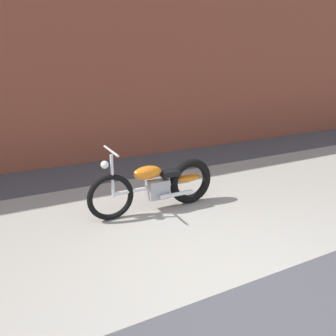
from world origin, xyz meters
TOP-DOWN VIEW (x-y plane):
  - ground_plane at (0.00, 0.00)m, footprint 80.00×80.00m
  - sidewalk_slab at (0.00, 1.75)m, footprint 36.00×3.50m
  - brick_building_wall at (0.00, 5.20)m, footprint 36.00×0.50m
  - motorcycle_orange at (0.18, 2.04)m, footprint 2.01×0.58m

SIDE VIEW (x-z plane):
  - ground_plane at x=0.00m, z-range 0.00..0.00m
  - sidewalk_slab at x=0.00m, z-range 0.00..0.01m
  - motorcycle_orange at x=0.18m, z-range -0.12..0.91m
  - brick_building_wall at x=0.00m, z-range 0.00..5.75m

